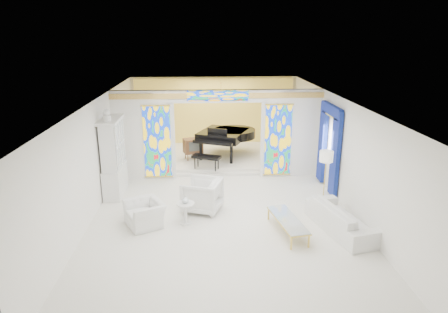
{
  "coord_description": "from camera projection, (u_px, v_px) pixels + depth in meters",
  "views": [
    {
      "loc": [
        -0.52,
        -11.04,
        4.79
      ],
      "look_at": [
        0.1,
        0.2,
        1.28
      ],
      "focal_mm": 32.0,
      "sensor_mm": 36.0,
      "label": 1
    }
  ],
  "objects": [
    {
      "name": "coffee_table",
      "position": [
        288.0,
        220.0,
        9.87
      ],
      "size": [
        0.8,
        1.76,
        0.38
      ],
      "rotation": [
        0.0,
        0.0,
        0.17
      ],
      "color": "silver",
      "rests_on": "floor"
    },
    {
      "name": "gold_curtain_back",
      "position": [
        214.0,
        112.0,
        17.13
      ],
      "size": [
        6.7,
        0.1,
        2.9
      ],
      "primitive_type": "cube",
      "color": "#E7C650",
      "rests_on": "wall_back"
    },
    {
      "name": "stained_glass_left",
      "position": [
        157.0,
        142.0,
        13.28
      ],
      "size": [
        0.9,
        0.04,
        2.4
      ],
      "primitive_type": "cube",
      "color": "gold",
      "rests_on": "partition_wall"
    },
    {
      "name": "alcove_platform",
      "position": [
        216.0,
        156.0,
        15.86
      ],
      "size": [
        6.8,
        3.8,
        0.18
      ],
      "primitive_type": "cube",
      "color": "silver",
      "rests_on": "floor"
    },
    {
      "name": "ceiling",
      "position": [
        221.0,
        100.0,
        11.08
      ],
      "size": [
        7.0,
        12.0,
        0.02
      ],
      "primitive_type": "cube",
      "color": "white",
      "rests_on": "wall_back"
    },
    {
      "name": "armchair_left",
      "position": [
        145.0,
        214.0,
        10.29
      ],
      "size": [
        1.22,
        1.27,
        0.64
      ],
      "primitive_type": "imported",
      "rotation": [
        0.0,
        0.0,
        -1.09
      ],
      "color": "white",
      "rests_on": "floor"
    },
    {
      "name": "floor",
      "position": [
        221.0,
        199.0,
        11.97
      ],
      "size": [
        12.0,
        12.0,
        0.0
      ],
      "primitive_type": "plane",
      "color": "silver",
      "rests_on": "ground"
    },
    {
      "name": "wall_back",
      "position": [
        214.0,
        112.0,
        17.25
      ],
      "size": [
        7.0,
        0.02,
        3.0
      ],
      "primitive_type": "cube",
      "color": "white",
      "rests_on": "floor"
    },
    {
      "name": "vase",
      "position": [
        185.0,
        199.0,
        10.25
      ],
      "size": [
        0.23,
        0.23,
        0.19
      ],
      "primitive_type": "imported",
      "rotation": [
        0.0,
        0.0,
        0.32
      ],
      "color": "silver",
      "rests_on": "side_table"
    },
    {
      "name": "tv_console",
      "position": [
        193.0,
        146.0,
        15.05
      ],
      "size": [
        0.79,
        0.65,
        0.79
      ],
      "rotation": [
        0.0,
        0.0,
        0.32
      ],
      "color": "#55361E",
      "rests_on": "alcove_platform"
    },
    {
      "name": "wall_right",
      "position": [
        340.0,
        149.0,
        11.71
      ],
      "size": [
        0.02,
        12.0,
        3.0
      ],
      "primitive_type": "cube",
      "color": "white",
      "rests_on": "floor"
    },
    {
      "name": "stained_glass_transom",
      "position": [
        218.0,
        96.0,
        12.94
      ],
      "size": [
        2.0,
        0.04,
        0.34
      ],
      "primitive_type": "cube",
      "color": "gold",
      "rests_on": "partition_wall"
    },
    {
      "name": "grand_piano",
      "position": [
        228.0,
        135.0,
        15.37
      ],
      "size": [
        2.72,
        3.19,
        1.23
      ],
      "rotation": [
        0.0,
        0.0,
        -0.41
      ],
      "color": "black",
      "rests_on": "alcove_platform"
    },
    {
      "name": "armchair_right",
      "position": [
        202.0,
        195.0,
        11.09
      ],
      "size": [
        1.26,
        1.24,
        0.92
      ],
      "primitive_type": "imported",
      "rotation": [
        0.0,
        0.0,
        -1.89
      ],
      "color": "silver",
      "rests_on": "floor"
    },
    {
      "name": "side_table",
      "position": [
        186.0,
        210.0,
        10.33
      ],
      "size": [
        0.57,
        0.57,
        0.59
      ],
      "rotation": [
        0.0,
        0.0,
        0.25
      ],
      "color": "silver",
      "rests_on": "floor"
    },
    {
      "name": "wall_front",
      "position": [
        241.0,
        268.0,
        5.81
      ],
      "size": [
        7.0,
        0.02,
        3.0
      ],
      "primitive_type": "cube",
      "color": "white",
      "rests_on": "floor"
    },
    {
      "name": "wall_left",
      "position": [
        98.0,
        153.0,
        11.34
      ],
      "size": [
        0.02,
        12.0,
        3.0
      ],
      "primitive_type": "cube",
      "color": "white",
      "rests_on": "floor"
    },
    {
      "name": "sofa",
      "position": [
        342.0,
        218.0,
        10.01
      ],
      "size": [
        1.41,
        2.44,
        0.67
      ],
      "primitive_type": "imported",
      "rotation": [
        0.0,
        0.0,
        1.81
      ],
      "color": "white",
      "rests_on": "floor"
    },
    {
      "name": "blue_drapes",
      "position": [
        329.0,
        141.0,
        12.35
      ],
      "size": [
        0.14,
        1.85,
        2.65
      ],
      "color": "navy",
      "rests_on": "wall_right"
    },
    {
      "name": "stained_glass_right",
      "position": [
        278.0,
        140.0,
        13.5
      ],
      "size": [
        0.9,
        0.04,
        2.4
      ],
      "primitive_type": "cube",
      "color": "gold",
      "rests_on": "partition_wall"
    },
    {
      "name": "floor_lamp",
      "position": [
        326.0,
        159.0,
        11.36
      ],
      "size": [
        0.42,
        0.42,
        1.57
      ],
      "rotation": [
        0.0,
        0.0,
        -0.1
      ],
      "color": "gold",
      "rests_on": "floor"
    },
    {
      "name": "china_cabinet",
      "position": [
        113.0,
        158.0,
        12.02
      ],
      "size": [
        0.56,
        1.46,
        2.72
      ],
      "color": "silver",
      "rests_on": "floor"
    },
    {
      "name": "partition_wall",
      "position": [
        218.0,
        130.0,
        13.38
      ],
      "size": [
        7.0,
        0.22,
        3.0
      ],
      "color": "white",
      "rests_on": "floor"
    },
    {
      "name": "chandelier",
      "position": [
        221.0,
        94.0,
        15.04
      ],
      "size": [
        0.48,
        0.48,
        0.3
      ],
      "primitive_type": "cylinder",
      "color": "gold",
      "rests_on": "ceiling"
    }
  ]
}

